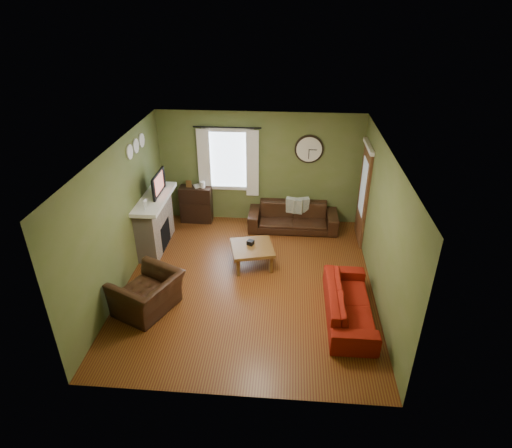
# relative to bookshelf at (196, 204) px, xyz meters

# --- Properties ---
(floor) EXTENTS (4.60, 5.20, 0.00)m
(floor) POSITION_rel_bookshelf_xyz_m (1.48, -2.37, -0.44)
(floor) COLOR #5F2F12
(floor) RESTS_ON ground
(ceiling) EXTENTS (4.60, 5.20, 0.00)m
(ceiling) POSITION_rel_bookshelf_xyz_m (1.48, -2.37, 2.16)
(ceiling) COLOR white
(ceiling) RESTS_ON ground
(wall_left) EXTENTS (0.00, 5.20, 2.60)m
(wall_left) POSITION_rel_bookshelf_xyz_m (-0.82, -2.37, 0.86)
(wall_left) COLOR #586532
(wall_left) RESTS_ON ground
(wall_right) EXTENTS (0.00, 5.20, 2.60)m
(wall_right) POSITION_rel_bookshelf_xyz_m (3.78, -2.37, 0.86)
(wall_right) COLOR #586532
(wall_right) RESTS_ON ground
(wall_back) EXTENTS (4.60, 0.00, 2.60)m
(wall_back) POSITION_rel_bookshelf_xyz_m (1.48, 0.23, 0.86)
(wall_back) COLOR #586532
(wall_back) RESTS_ON ground
(wall_front) EXTENTS (4.60, 0.00, 2.60)m
(wall_front) POSITION_rel_bookshelf_xyz_m (1.48, -4.97, 0.86)
(wall_front) COLOR #586532
(wall_front) RESTS_ON ground
(fireplace) EXTENTS (0.40, 1.40, 1.10)m
(fireplace) POSITION_rel_bookshelf_xyz_m (-0.62, -1.22, 0.11)
(fireplace) COLOR tan
(fireplace) RESTS_ON floor
(firebox) EXTENTS (0.04, 0.60, 0.55)m
(firebox) POSITION_rel_bookshelf_xyz_m (-0.43, -1.22, -0.14)
(firebox) COLOR black
(firebox) RESTS_ON fireplace
(mantel) EXTENTS (0.58, 1.60, 0.08)m
(mantel) POSITION_rel_bookshelf_xyz_m (-0.59, -1.22, 0.70)
(mantel) COLOR white
(mantel) RESTS_ON fireplace
(tv) EXTENTS (0.08, 0.60, 0.35)m
(tv) POSITION_rel_bookshelf_xyz_m (-0.57, -1.07, 0.92)
(tv) COLOR black
(tv) RESTS_ON mantel
(tv_screen) EXTENTS (0.02, 0.62, 0.36)m
(tv_screen) POSITION_rel_bookshelf_xyz_m (-0.49, -1.07, 0.97)
(tv_screen) COLOR #994C3F
(tv_screen) RESTS_ON mantel
(medallion_left) EXTENTS (0.28, 0.28, 0.03)m
(medallion_left) POSITION_rel_bookshelf_xyz_m (-0.80, -1.57, 1.81)
(medallion_left) COLOR white
(medallion_left) RESTS_ON wall_left
(medallion_mid) EXTENTS (0.28, 0.28, 0.03)m
(medallion_mid) POSITION_rel_bookshelf_xyz_m (-0.80, -1.22, 1.81)
(medallion_mid) COLOR white
(medallion_mid) RESTS_ON wall_left
(medallion_right) EXTENTS (0.28, 0.28, 0.03)m
(medallion_right) POSITION_rel_bookshelf_xyz_m (-0.80, -0.87, 1.81)
(medallion_right) COLOR white
(medallion_right) RESTS_ON wall_left
(window_pane) EXTENTS (1.00, 0.02, 1.30)m
(window_pane) POSITION_rel_bookshelf_xyz_m (0.78, 0.21, 1.06)
(window_pane) COLOR silver
(window_pane) RESTS_ON wall_back
(curtain_rod) EXTENTS (0.03, 0.03, 1.50)m
(curtain_rod) POSITION_rel_bookshelf_xyz_m (0.78, 0.11, 1.83)
(curtain_rod) COLOR black
(curtain_rod) RESTS_ON wall_back
(curtain_left) EXTENTS (0.28, 0.04, 1.55)m
(curtain_left) POSITION_rel_bookshelf_xyz_m (0.23, 0.11, 1.01)
(curtain_left) COLOR white
(curtain_left) RESTS_ON wall_back
(curtain_right) EXTENTS (0.28, 0.04, 1.55)m
(curtain_right) POSITION_rel_bookshelf_xyz_m (1.33, 0.11, 1.01)
(curtain_right) COLOR white
(curtain_right) RESTS_ON wall_back
(wall_clock) EXTENTS (0.64, 0.06, 0.64)m
(wall_clock) POSITION_rel_bookshelf_xyz_m (2.58, 0.18, 1.36)
(wall_clock) COLOR white
(wall_clock) RESTS_ON wall_back
(door) EXTENTS (0.05, 0.90, 2.10)m
(door) POSITION_rel_bookshelf_xyz_m (3.75, -0.52, 0.61)
(door) COLOR brown
(door) RESTS_ON floor
(bookshelf) EXTENTS (0.74, 0.31, 0.88)m
(bookshelf) POSITION_rel_bookshelf_xyz_m (0.00, 0.00, 0.00)
(bookshelf) COLOR black
(bookshelf) RESTS_ON floor
(book) EXTENTS (0.27, 0.30, 0.02)m
(book) POSITION_rel_bookshelf_xyz_m (-0.03, 0.02, 0.52)
(book) COLOR brown
(book) RESTS_ON bookshelf
(sofa_brown) EXTENTS (2.03, 0.79, 0.59)m
(sofa_brown) POSITION_rel_bookshelf_xyz_m (2.28, -0.19, -0.14)
(sofa_brown) COLOR black
(sofa_brown) RESTS_ON floor
(pillow_left) EXTENTS (0.39, 0.22, 0.37)m
(pillow_left) POSITION_rel_bookshelf_xyz_m (2.45, -0.08, 0.11)
(pillow_left) COLOR #9FA99D
(pillow_left) RESTS_ON sofa_brown
(pillow_right) EXTENTS (0.39, 0.19, 0.38)m
(pillow_right) POSITION_rel_bookshelf_xyz_m (2.31, -0.10, 0.11)
(pillow_right) COLOR #9FA99D
(pillow_right) RESTS_ON sofa_brown
(sofa_red) EXTENTS (0.74, 1.90, 0.55)m
(sofa_red) POSITION_rel_bookshelf_xyz_m (3.24, -3.20, -0.16)
(sofa_red) COLOR maroon
(sofa_red) RESTS_ON floor
(armchair) EXTENTS (1.27, 1.33, 0.68)m
(armchair) POSITION_rel_bookshelf_xyz_m (-0.17, -3.28, -0.10)
(armchair) COLOR black
(armchair) RESTS_ON floor
(coffee_table) EXTENTS (0.97, 0.97, 0.43)m
(coffee_table) POSITION_rel_bookshelf_xyz_m (1.49, -1.77, -0.22)
(coffee_table) COLOR brown
(coffee_table) RESTS_ON floor
(tissue_box) EXTENTS (0.16, 0.16, 0.09)m
(tissue_box) POSITION_rel_bookshelf_xyz_m (1.45, -1.69, -0.04)
(tissue_box) COLOR black
(tissue_box) RESTS_ON coffee_table
(wine_glass_a) EXTENTS (0.07, 0.07, 0.21)m
(wine_glass_a) POSITION_rel_bookshelf_xyz_m (-0.57, -1.83, 0.85)
(wine_glass_a) COLOR white
(wine_glass_a) RESTS_ON mantel
(wine_glass_b) EXTENTS (0.07, 0.07, 0.19)m
(wine_glass_b) POSITION_rel_bookshelf_xyz_m (-0.57, -1.72, 0.84)
(wine_glass_b) COLOR white
(wine_glass_b) RESTS_ON mantel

